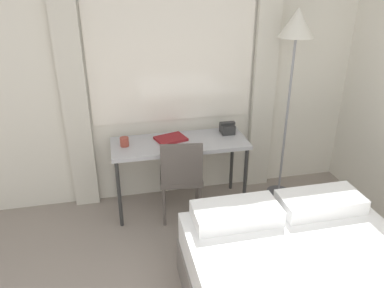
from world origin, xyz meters
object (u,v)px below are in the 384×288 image
(desk_chair, at_px, (181,174))
(telephone, at_px, (227,128))
(book, at_px, (171,139))
(mug, at_px, (124,142))
(standing_lamp, at_px, (296,38))
(desk, at_px, (180,147))

(desk_chair, bearing_deg, telephone, 38.82)
(book, bearing_deg, telephone, 4.31)
(telephone, xyz_separation_m, mug, (-1.04, -0.09, -0.01))
(book, relative_size, mug, 3.89)
(standing_lamp, distance_m, telephone, 1.07)
(desk, bearing_deg, telephone, 11.39)
(telephone, bearing_deg, desk, -168.61)
(telephone, bearing_deg, desk_chair, -149.39)
(desk, xyz_separation_m, book, (-0.08, 0.06, 0.08))
(book, bearing_deg, mug, -174.19)
(telephone, relative_size, mug, 1.77)
(desk_chair, height_order, standing_lamp, standing_lamp)
(desk, distance_m, standing_lamp, 1.49)
(mug, bearing_deg, standing_lamp, -0.96)
(desk_chair, relative_size, standing_lamp, 0.44)
(standing_lamp, bearing_deg, desk, 179.27)
(standing_lamp, bearing_deg, mug, 179.04)
(desk, height_order, book, book)
(standing_lamp, height_order, telephone, standing_lamp)
(desk, distance_m, telephone, 0.54)
(desk, xyz_separation_m, mug, (-0.53, 0.01, 0.11))
(book, xyz_separation_m, mug, (-0.45, -0.05, 0.03))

